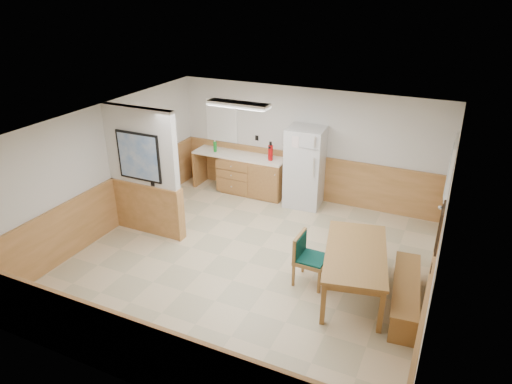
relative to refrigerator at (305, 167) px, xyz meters
The scene contains 20 objects.
ground 2.77m from the refrigerator, 92.19° to the right, with size 6.00×6.00×0.00m, color tan.
ceiling 3.09m from the refrigerator, 92.19° to the right, with size 6.00×6.00×0.02m, color white.
back_wall 0.54m from the refrigerator, 105.23° to the left, with size 6.00×0.02×2.50m, color silver.
right_wall 3.93m from the refrigerator, 42.21° to the right, with size 0.02×6.00×2.50m, color silver.
left_wall 4.08m from the refrigerator, 139.70° to the right, with size 0.02×6.00×2.50m, color silver.
wainscot_back 0.52m from the refrigerator, 106.05° to the left, with size 6.00×0.04×1.00m, color tan.
wainscot_right 3.92m from the refrigerator, 42.41° to the right, with size 0.04×6.00×1.00m, color tan.
wainscot_left 4.07m from the refrigerator, 139.51° to the right, with size 0.04×6.00×1.00m, color tan.
partition_wall 3.40m from the refrigerator, 133.99° to the right, with size 1.50×0.20×2.50m.
kitchen_counter 1.37m from the refrigerator, behind, with size 2.20×0.61×1.00m.
exterior_door 2.96m from the refrigerator, 14.30° to the right, with size 0.07×1.02×2.15m.
kitchen_window 2.33m from the refrigerator, behind, with size 0.80×0.04×1.00m.
wall_painting 4.15m from the refrigerator, 45.64° to the right, with size 0.04×0.50×0.60m.
fluorescent_fixture 2.25m from the refrigerator, 124.11° to the right, with size 1.20×0.30×0.09m.
refrigerator is the anchor object (origin of this frame).
dining_table 3.21m from the refrigerator, 56.60° to the right, with size 1.28×1.98×0.75m.
dining_bench 3.79m from the refrigerator, 46.85° to the right, with size 0.56×1.76×0.45m.
dining_chair 2.91m from the refrigerator, 70.06° to the right, with size 0.70×0.51×0.85m.
fire_extinguisher 0.84m from the refrigerator, behind, with size 0.11×0.11×0.42m.
soap_bottle 2.21m from the refrigerator, behind, with size 0.08×0.08×0.24m, color #198B29.
Camera 1 is at (2.96, -6.09, 4.50)m, focal length 32.00 mm.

